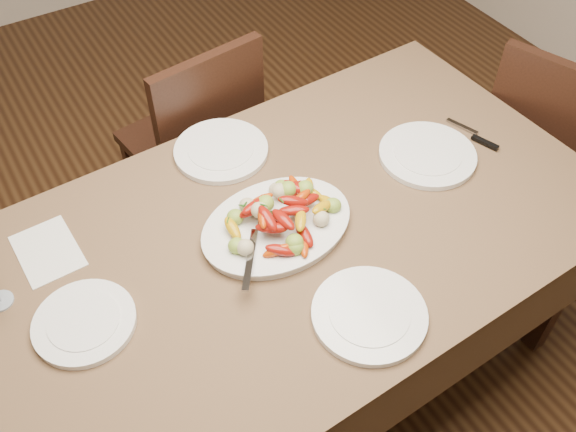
% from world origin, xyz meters
% --- Properties ---
extents(floor, '(6.00, 6.00, 0.00)m').
position_xyz_m(floor, '(0.00, 0.00, 0.00)').
color(floor, '#341F10').
rests_on(floor, ground).
extents(dining_table, '(1.88, 1.11, 0.76)m').
position_xyz_m(dining_table, '(0.19, 0.14, 0.38)').
color(dining_table, brown).
rests_on(dining_table, ground).
extents(chair_far, '(0.47, 0.47, 0.95)m').
position_xyz_m(chair_far, '(0.23, 0.94, 0.47)').
color(chair_far, black).
rests_on(chair_far, ground).
extents(chair_right, '(0.54, 0.54, 0.95)m').
position_xyz_m(chair_right, '(1.38, 0.19, 0.47)').
color(chair_right, black).
rests_on(chair_right, ground).
extents(serving_platter, '(0.43, 0.33, 0.02)m').
position_xyz_m(serving_platter, '(0.16, 0.16, 0.77)').
color(serving_platter, white).
rests_on(serving_platter, dining_table).
extents(roasted_vegetables, '(0.36, 0.25, 0.09)m').
position_xyz_m(roasted_vegetables, '(0.16, 0.16, 0.83)').
color(roasted_vegetables, maroon).
rests_on(roasted_vegetables, serving_platter).
extents(serving_spoon, '(0.26, 0.21, 0.03)m').
position_xyz_m(serving_spoon, '(0.10, 0.12, 0.81)').
color(serving_spoon, '#9EA0A8').
rests_on(serving_spoon, serving_platter).
extents(plate_left, '(0.25, 0.25, 0.02)m').
position_xyz_m(plate_left, '(-0.39, 0.15, 0.77)').
color(plate_left, white).
rests_on(plate_left, dining_table).
extents(plate_right, '(0.30, 0.30, 0.02)m').
position_xyz_m(plate_right, '(0.71, 0.18, 0.77)').
color(plate_right, white).
rests_on(plate_right, dining_table).
extents(plate_far, '(0.29, 0.29, 0.02)m').
position_xyz_m(plate_far, '(0.18, 0.52, 0.77)').
color(plate_far, white).
rests_on(plate_far, dining_table).
extents(plate_near, '(0.29, 0.29, 0.02)m').
position_xyz_m(plate_near, '(0.21, -0.20, 0.77)').
color(plate_near, white).
rests_on(plate_near, dining_table).
extents(menu_card, '(0.16, 0.22, 0.00)m').
position_xyz_m(menu_card, '(-0.40, 0.42, 0.76)').
color(menu_card, silver).
rests_on(menu_card, dining_table).
extents(table_knife, '(0.08, 0.19, 0.01)m').
position_xyz_m(table_knife, '(0.90, 0.17, 0.76)').
color(table_knife, '#9EA0A8').
rests_on(table_knife, dining_table).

